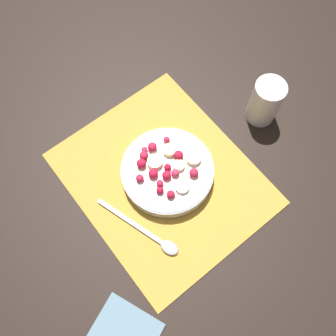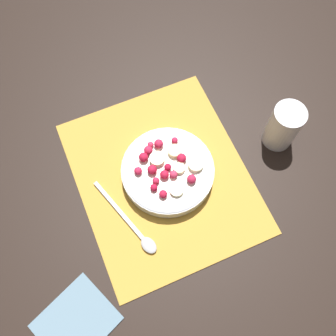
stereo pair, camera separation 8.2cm
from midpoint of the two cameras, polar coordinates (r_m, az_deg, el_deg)
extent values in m
plane|color=black|center=(0.87, -3.49, -1.96)|extent=(3.00, 3.00, 0.00)
cube|color=gold|center=(0.86, -3.50, -1.89)|extent=(0.45, 0.38, 0.01)
cylinder|color=silver|center=(0.85, -2.76, -1.00)|extent=(0.21, 0.21, 0.03)
torus|color=silver|center=(0.84, -2.80, -0.68)|extent=(0.21, 0.21, 0.01)
cylinder|color=white|center=(0.83, -2.81, -0.57)|extent=(0.19, 0.19, 0.00)
cylinder|color=beige|center=(0.83, -1.18, 0.02)|extent=(0.04, 0.04, 0.01)
cylinder|color=#F4EAB7|center=(0.83, 1.12, 1.17)|extent=(0.04, 0.04, 0.01)
cylinder|color=#F4EAB7|center=(0.83, -4.74, 0.64)|extent=(0.04, 0.04, 0.01)
cylinder|color=beige|center=(0.84, -2.52, 2.39)|extent=(0.04, 0.04, 0.01)
cylinder|color=#F4EAB7|center=(0.81, -0.70, -3.26)|extent=(0.04, 0.04, 0.01)
sphere|color=#D12347|center=(0.82, 1.10, -1.08)|extent=(0.02, 0.02, 0.02)
sphere|color=red|center=(0.80, -2.50, -4.40)|extent=(0.02, 0.02, 0.02)
sphere|color=#D12347|center=(0.85, -2.96, 4.01)|extent=(0.01, 0.01, 0.01)
sphere|color=red|center=(0.81, -3.08, -1.45)|extent=(0.02, 0.02, 0.02)
sphere|color=#B21433|center=(0.82, -2.78, -0.39)|extent=(0.02, 0.02, 0.02)
sphere|color=#D12347|center=(0.84, -5.21, 2.91)|extent=(0.02, 0.02, 0.02)
sphere|color=#D12347|center=(0.82, -7.19, -1.90)|extent=(0.02, 0.02, 0.02)
sphere|color=#DB3356|center=(0.82, -1.76, -1.09)|extent=(0.02, 0.02, 0.02)
sphere|color=#DB3356|center=(0.85, -6.28, 2.56)|extent=(0.01, 0.01, 0.01)
sphere|color=#D12347|center=(0.84, -6.48, 1.57)|extent=(0.02, 0.02, 0.02)
sphere|color=red|center=(0.83, -6.91, 0.36)|extent=(0.02, 0.02, 0.02)
sphere|color=red|center=(0.83, -1.19, 1.62)|extent=(0.02, 0.02, 0.02)
sphere|color=#D12347|center=(0.81, -4.13, -2.70)|extent=(0.02, 0.02, 0.02)
sphere|color=#B21433|center=(0.81, -4.14, -3.79)|extent=(0.02, 0.02, 0.02)
sphere|color=red|center=(0.82, -5.13, -1.19)|extent=(0.02, 0.02, 0.02)
cube|color=#B2B2B7|center=(0.84, -8.67, -8.39)|extent=(0.17, 0.06, 0.00)
ellipsoid|color=#B2B2B7|center=(0.81, -2.73, -12.40)|extent=(0.05, 0.04, 0.01)
cylinder|color=white|center=(0.91, 12.08, 9.55)|extent=(0.07, 0.07, 0.12)
camera|label=1|loc=(0.04, -92.88, -7.04)|focal=40.00mm
camera|label=2|loc=(0.04, 87.12, 7.04)|focal=40.00mm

